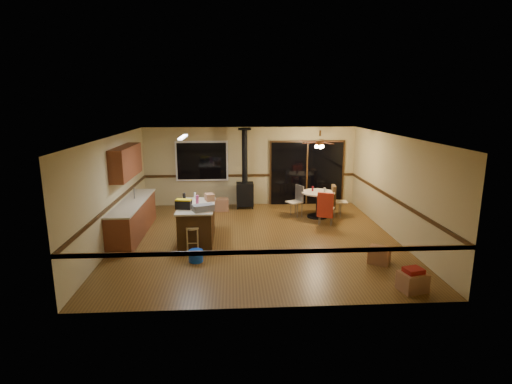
{
  "coord_description": "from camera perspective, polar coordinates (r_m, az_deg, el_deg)",
  "views": [
    {
      "loc": [
        -0.59,
        -9.64,
        3.41
      ],
      "look_at": [
        0.0,
        0.3,
        1.15
      ],
      "focal_mm": 28.0,
      "sensor_mm": 36.0,
      "label": 1
    }
  ],
  "objects": [
    {
      "name": "glass_red",
      "position": [
        12.1,
        8.09,
        0.49
      ],
      "size": [
        0.07,
        0.07,
        0.16
      ],
      "primitive_type": "cylinder",
      "rotation": [
        0.0,
        0.0,
        0.24
      ],
      "color": "#590C14",
      "rests_on": "dining_table"
    },
    {
      "name": "sliding_door",
      "position": [
        13.53,
        7.26,
        2.65
      ],
      "size": [
        2.52,
        0.1,
        2.1
      ],
      "primitive_type": "cube",
      "color": "black",
      "rests_on": "ground"
    },
    {
      "name": "glass_cream",
      "position": [
        12.03,
        9.77,
        0.3
      ],
      "size": [
        0.06,
        0.06,
        0.14
      ],
      "primitive_type": "cylinder",
      "rotation": [
        0.0,
        0.0,
        0.04
      ],
      "color": "beige",
      "rests_on": "dining_table"
    },
    {
      "name": "chair_left",
      "position": [
        12.12,
        5.89,
        -0.74
      ],
      "size": [
        0.54,
        0.54,
        0.51
      ],
      "color": "#B9AB89",
      "rests_on": "ground"
    },
    {
      "name": "box_small_red",
      "position": [
        7.97,
        21.59,
        -10.38
      ],
      "size": [
        0.38,
        0.34,
        0.09
      ],
      "primitive_type": "cube",
      "rotation": [
        0.0,
        0.0,
        0.24
      ],
      "color": "maroon",
      "rests_on": "box_corner_a"
    },
    {
      "name": "box_under_window",
      "position": [
        12.81,
        -5.03,
        -1.82
      ],
      "size": [
        0.49,
        0.4,
        0.38
      ],
      "primitive_type": "cube",
      "rotation": [
        0.0,
        0.0,
        0.04
      ],
      "color": "#926141",
      "rests_on": "floor"
    },
    {
      "name": "fluorescent_strip",
      "position": [
        10.05,
        -10.39,
        7.73
      ],
      "size": [
        0.1,
        1.2,
        0.04
      ],
      "primitive_type": "cube",
      "color": "white",
      "rests_on": "ceiling"
    },
    {
      "name": "bottle_white",
      "position": [
        10.69,
        -8.72,
        -0.49
      ],
      "size": [
        0.07,
        0.07,
        0.16
      ],
      "primitive_type": "cylinder",
      "rotation": [
        0.0,
        0.0,
        0.3
      ],
      "color": "white",
      "rests_on": "kitchen_island"
    },
    {
      "name": "window",
      "position": [
        13.27,
        -7.75,
        4.4
      ],
      "size": [
        1.72,
        0.1,
        1.32
      ],
      "primitive_type": "cube",
      "color": "black",
      "rests_on": "ground"
    },
    {
      "name": "wall_right",
      "position": [
        10.69,
        19.19,
        0.68
      ],
      "size": [
        0.0,
        7.0,
        7.0
      ],
      "primitive_type": "plane",
      "rotation": [
        1.57,
        0.0,
        -1.57
      ],
      "color": "tan",
      "rests_on": "ground"
    },
    {
      "name": "wall_back",
      "position": [
        13.32,
        -0.82,
        3.68
      ],
      "size": [
        7.0,
        0.0,
        7.0
      ],
      "primitive_type": "plane",
      "rotation": [
        1.57,
        0.0,
        0.0
      ],
      "color": "tan",
      "rests_on": "ground"
    },
    {
      "name": "toolbox_black",
      "position": [
        9.71,
        -10.3,
        -1.79
      ],
      "size": [
        0.4,
        0.26,
        0.21
      ],
      "primitive_type": "cube",
      "rotation": [
        0.0,
        0.0,
        -0.18
      ],
      "color": "black",
      "rests_on": "kitchen_island"
    },
    {
      "name": "ceiling_fan",
      "position": [
        11.82,
        9.11,
        6.81
      ],
      "size": [
        0.24,
        0.24,
        0.55
      ],
      "color": "brown",
      "rests_on": "ceiling"
    },
    {
      "name": "bottle_dark",
      "position": [
        10.23,
        -10.21,
        -0.87
      ],
      "size": [
        0.09,
        0.09,
        0.26
      ],
      "primitive_type": "cylinder",
      "rotation": [
        0.0,
        0.0,
        0.19
      ],
      "color": "black",
      "rests_on": "kitchen_island"
    },
    {
      "name": "wall_left",
      "position": [
        10.29,
        -19.74,
        0.19
      ],
      "size": [
        0.0,
        7.0,
        7.0
      ],
      "primitive_type": "plane",
      "rotation": [
        1.57,
        0.0,
        1.57
      ],
      "color": "tan",
      "rests_on": "ground"
    },
    {
      "name": "toolbox_yellow_lid",
      "position": [
        9.68,
        -10.32,
        -1.12
      ],
      "size": [
        0.4,
        0.26,
        0.03
      ],
      "primitive_type": "cube",
      "rotation": [
        0.0,
        0.0,
        -0.18
      ],
      "color": "gold",
      "rests_on": "toolbox_black"
    },
    {
      "name": "ceiling",
      "position": [
        9.69,
        0.11,
        7.99
      ],
      "size": [
        7.0,
        7.0,
        0.0
      ],
      "primitive_type": "plane",
      "rotation": [
        3.14,
        0.0,
        0.0
      ],
      "color": "silver",
      "rests_on": "ground"
    },
    {
      "name": "chair_rail",
      "position": [
        9.96,
        0.1,
        -1.22
      ],
      "size": [
        7.0,
        7.0,
        0.08
      ],
      "primitive_type": null,
      "color": "#35200D",
      "rests_on": "ground"
    },
    {
      "name": "upper_cabinets",
      "position": [
        10.8,
        -18.07,
        4.12
      ],
      "size": [
        0.35,
        2.0,
        0.8
      ],
      "primitive_type": "cube",
      "color": "brown",
      "rests_on": "ground"
    },
    {
      "name": "wood_stove",
      "position": [
        12.98,
        -1.6,
        0.86
      ],
      "size": [
        0.55,
        0.5,
        2.52
      ],
      "color": "black",
      "rests_on": "ground"
    },
    {
      "name": "bottle_pink",
      "position": [
        9.99,
        -8.39,
        -1.18
      ],
      "size": [
        0.09,
        0.09,
        0.24
      ],
      "primitive_type": "cylinder",
      "rotation": [
        0.0,
        0.0,
        -0.17
      ],
      "color": "#D84C8C",
      "rests_on": "kitchen_island"
    },
    {
      "name": "floor",
      "position": [
        10.25,
        0.1,
        -6.66
      ],
      "size": [
        7.0,
        7.0,
        0.0
      ],
      "primitive_type": "plane",
      "color": "brown",
      "rests_on": "ground"
    },
    {
      "name": "wall_front",
      "position": [
        6.52,
        1.99,
        -6.12
      ],
      "size": [
        7.0,
        0.0,
        7.0
      ],
      "primitive_type": "plane",
      "rotation": [
        -1.57,
        0.0,
        0.0
      ],
      "color": "tan",
      "rests_on": "ground"
    },
    {
      "name": "dining_table",
      "position": [
        12.11,
        8.83,
        -1.11
      ],
      "size": [
        1.0,
        1.0,
        0.78
      ],
      "color": "black",
      "rests_on": "ground"
    },
    {
      "name": "box_corner_a",
      "position": [
        8.06,
        21.46,
        -11.82
      ],
      "size": [
        0.55,
        0.49,
        0.35
      ],
      "primitive_type": "cube",
      "rotation": [
        0.0,
        0.0,
        0.24
      ],
      "color": "#926141",
      "rests_on": "floor"
    },
    {
      "name": "chair_near",
      "position": [
        11.28,
        9.89,
        -1.85
      ],
      "size": [
        0.57,
        0.59,
        0.7
      ],
      "color": "#B9AB89",
      "rests_on": "ground"
    },
    {
      "name": "bar_stool",
      "position": [
        9.48,
        -8.99,
        -6.6
      ],
      "size": [
        0.41,
        0.41,
        0.58
      ],
      "primitive_type": "cylinder",
      "rotation": [
        0.0,
        0.0,
        -0.39
      ],
      "color": "tan",
      "rests_on": "floor"
    },
    {
      "name": "box_on_island",
      "position": [
        10.41,
        -6.66,
        -0.74
      ],
      "size": [
        0.28,
        0.33,
        0.18
      ],
      "primitive_type": "cube",
      "rotation": [
        0.0,
        0.0,
        0.33
      ],
      "color": "#926141",
      "rests_on": "kitchen_island"
    },
    {
      "name": "blue_bucket",
      "position": [
        8.9,
        -8.58,
        -9.01
      ],
      "size": [
        0.33,
        0.33,
        0.26
      ],
      "primitive_type": "cylinder",
      "rotation": [
        0.0,
        0.0,
        0.05
      ],
      "color": "blue",
      "rests_on": "floor"
    },
    {
      "name": "box_corner_b",
      "position": [
        9.11,
        17.19,
        -8.62
      ],
      "size": [
        0.56,
        0.54,
        0.35
      ],
      "primitive_type": "cube",
      "rotation": [
        0.0,
        0.0,
        -0.55
      ],
      "color": "#926141",
      "rests_on": "floor"
    },
    {
      "name": "toolbox_grey",
      "position": [
        9.46,
        -7.57,
        -2.24
      ],
      "size": [
        0.55,
        0.43,
        0.15
      ],
      "primitive_type": "cube",
      "rotation": [
        0.0,
        0.0,
        0.37
      ],
      "color": "slate",
      "rests_on": "kitchen_island"
    },
    {
      "name": "countertop",
      "position": [
        10.77,
        -17.32,
        -1.39
      ],
      "size": [
        0.64,
        3.04,
        0.04
      ],
      "primitive_type": "cube",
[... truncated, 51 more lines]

